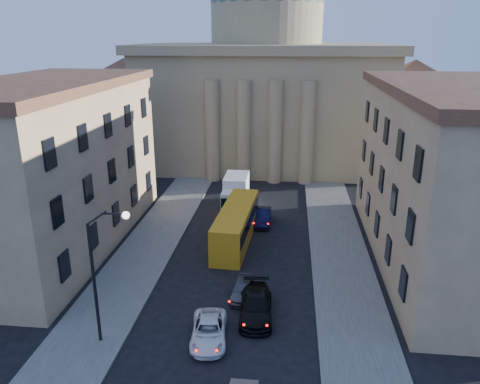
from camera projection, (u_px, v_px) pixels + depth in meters
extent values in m
cube|color=#52504B|center=(136.00, 265.00, 38.73)|extent=(5.00, 60.00, 0.15)
cube|color=#52504B|center=(344.00, 276.00, 37.01)|extent=(5.00, 60.00, 0.15)
cube|color=#8E7D57|center=(265.00, 106.00, 71.14)|extent=(34.00, 26.00, 16.00)
cube|color=#8E7D57|center=(266.00, 48.00, 68.46)|extent=(35.50, 27.50, 1.20)
cylinder|color=#8E7D57|center=(267.00, 22.00, 67.31)|extent=(16.00, 16.00, 8.00)
cube|color=#8E7D57|center=(129.00, 122.00, 72.18)|extent=(13.00, 13.00, 11.00)
cone|color=#4F3122|center=(125.00, 72.00, 69.78)|extent=(26.02, 26.02, 4.00)
cube|color=#8E7D57|center=(408.00, 127.00, 67.94)|extent=(13.00, 13.00, 11.00)
cone|color=#4F3122|center=(415.00, 74.00, 65.55)|extent=(26.02, 26.02, 4.00)
cylinder|color=#8E7D57|center=(213.00, 131.00, 59.79)|extent=(1.80, 1.80, 13.00)
cylinder|color=#8E7D57|center=(244.00, 132.00, 59.39)|extent=(1.80, 1.80, 13.00)
cylinder|color=#8E7D57|center=(275.00, 133.00, 58.98)|extent=(1.80, 1.80, 13.00)
cylinder|color=#8E7D57|center=(307.00, 133.00, 58.58)|extent=(1.80, 1.80, 13.00)
cube|color=tan|center=(51.00, 169.00, 41.14)|extent=(11.00, 26.00, 14.00)
cube|color=#4F3122|center=(40.00, 84.00, 38.81)|extent=(11.60, 26.60, 0.80)
cube|color=tan|center=(452.00, 181.00, 37.71)|extent=(11.00, 26.00, 14.00)
cube|color=#4F3122|center=(466.00, 89.00, 35.38)|extent=(11.60, 26.60, 0.80)
cylinder|color=black|center=(95.00, 285.00, 27.95)|extent=(0.20, 0.20, 8.00)
cylinder|color=black|center=(96.00, 218.00, 26.50)|extent=(1.30, 0.12, 0.96)
cylinder|color=black|center=(113.00, 214.00, 26.31)|extent=(1.30, 0.12, 0.12)
sphere|color=white|center=(126.00, 215.00, 26.25)|extent=(0.44, 0.44, 0.44)
imported|color=white|center=(209.00, 331.00, 29.22)|extent=(2.66, 4.88, 1.30)
imported|color=black|center=(256.00, 305.00, 31.72)|extent=(2.53, 5.52, 1.56)
imported|color=#4E4E53|center=(243.00, 289.00, 34.07)|extent=(1.72, 3.93, 1.32)
imported|color=black|center=(263.00, 217.00, 47.33)|extent=(1.58, 4.53, 1.49)
cube|color=orange|center=(236.00, 225.00, 43.07)|extent=(3.29, 11.57, 3.22)
cube|color=black|center=(236.00, 219.00, 42.90)|extent=(3.31, 10.95, 1.14)
cylinder|color=black|center=(216.00, 254.00, 39.69)|extent=(0.37, 1.06, 1.04)
cylinder|color=black|center=(240.00, 256.00, 39.37)|extent=(0.37, 1.06, 1.04)
cylinder|color=black|center=(233.00, 218.00, 47.47)|extent=(0.37, 1.06, 1.04)
cylinder|color=black|center=(254.00, 220.00, 47.14)|extent=(0.37, 1.06, 1.04)
cube|color=white|center=(233.00, 203.00, 49.80)|extent=(2.41, 2.51, 2.50)
cube|color=black|center=(232.00, 204.00, 48.57)|extent=(2.29, 0.13, 1.15)
cube|color=white|center=(236.00, 189.00, 52.27)|extent=(2.52, 4.39, 3.23)
cylinder|color=black|center=(223.00, 210.00, 49.77)|extent=(0.29, 0.94, 0.94)
cylinder|color=black|center=(243.00, 211.00, 49.55)|extent=(0.29, 0.94, 0.94)
cylinder|color=black|center=(228.00, 198.00, 53.70)|extent=(0.29, 0.94, 0.94)
cylinder|color=black|center=(246.00, 198.00, 53.48)|extent=(0.29, 0.94, 0.94)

